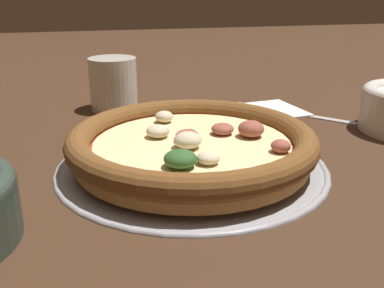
{
  "coord_description": "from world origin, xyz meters",
  "views": [
    {
      "loc": [
        -0.11,
        -0.45,
        0.2
      ],
      "look_at": [
        0.0,
        0.0,
        0.03
      ],
      "focal_mm": 42.0,
      "sensor_mm": 36.0,
      "label": 1
    }
  ],
  "objects_px": {
    "drinking_cup": "(113,84)",
    "napkin": "(263,110)",
    "fork": "(284,111)",
    "pizza_tray": "(192,164)",
    "pizza": "(192,144)"
  },
  "relations": [
    {
      "from": "napkin",
      "to": "fork",
      "type": "distance_m",
      "value": 0.03
    },
    {
      "from": "napkin",
      "to": "fork",
      "type": "bearing_deg",
      "value": -11.76
    },
    {
      "from": "pizza_tray",
      "to": "pizza",
      "type": "relative_size",
      "value": 1.1
    },
    {
      "from": "pizza",
      "to": "drinking_cup",
      "type": "xyz_separation_m",
      "value": [
        -0.06,
        0.27,
        0.01
      ]
    },
    {
      "from": "fork",
      "to": "pizza_tray",
      "type": "bearing_deg",
      "value": 90.88
    },
    {
      "from": "pizza",
      "to": "fork",
      "type": "relative_size",
      "value": 1.71
    },
    {
      "from": "napkin",
      "to": "fork",
      "type": "relative_size",
      "value": 0.83
    },
    {
      "from": "pizza_tray",
      "to": "fork",
      "type": "height_order",
      "value": "pizza_tray"
    },
    {
      "from": "pizza_tray",
      "to": "pizza",
      "type": "height_order",
      "value": "pizza"
    },
    {
      "from": "pizza_tray",
      "to": "drinking_cup",
      "type": "bearing_deg",
      "value": 103.52
    },
    {
      "from": "pizza_tray",
      "to": "pizza",
      "type": "xyz_separation_m",
      "value": [
        0.0,
        -0.0,
        0.02
      ]
    },
    {
      "from": "drinking_cup",
      "to": "napkin",
      "type": "distance_m",
      "value": 0.24
    },
    {
      "from": "fork",
      "to": "napkin",
      "type": "bearing_deg",
      "value": 36.57
    },
    {
      "from": "drinking_cup",
      "to": "pizza",
      "type": "bearing_deg",
      "value": -76.44
    },
    {
      "from": "napkin",
      "to": "pizza_tray",
      "type": "bearing_deg",
      "value": -130.98
    }
  ]
}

